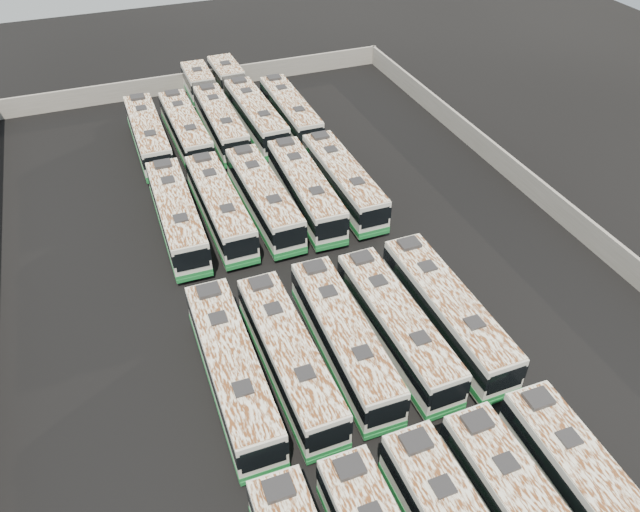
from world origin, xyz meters
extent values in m
plane|color=black|center=(0.00, 0.00, 0.00)|extent=(140.00, 140.00, 0.00)
cube|color=slate|center=(0.00, 36.30, 1.10)|extent=(45.20, 0.30, 2.20)
cube|color=slate|center=(22.30, 0.00, 1.10)|extent=(0.30, 73.20, 2.20)
cube|color=#232326|center=(-7.99, -18.16, 3.54)|extent=(1.42, 1.21, 0.28)
cube|color=#232326|center=(-4.37, -18.29, 3.51)|extent=(1.39, 1.18, 0.28)
cube|color=#232326|center=(-0.67, -20.87, 3.56)|extent=(1.06, 1.06, 0.15)
cube|color=#232326|center=(-0.70, -18.23, 3.61)|extent=(1.45, 1.23, 0.29)
cylinder|color=black|center=(-1.87, -19.56, 0.55)|extent=(0.32, 1.10, 1.10)
cylinder|color=black|center=(0.49, -19.53, 0.55)|extent=(0.32, 1.10, 1.10)
cube|color=#232326|center=(2.91, -20.86, 3.50)|extent=(1.05, 1.05, 0.15)
cube|color=#232326|center=(2.87, -18.26, 3.56)|extent=(1.43, 1.21, 0.28)
cylinder|color=black|center=(1.73, -19.58, 0.54)|extent=(0.32, 1.09, 1.08)
cylinder|color=black|center=(4.05, -19.54, 0.54)|extent=(0.32, 1.09, 1.08)
cube|color=beige|center=(6.70, -23.66, 1.88)|extent=(2.88, 13.10, 2.99)
cube|color=black|center=(6.70, -23.66, 2.37)|extent=(2.94, 13.16, 1.00)
cube|color=white|center=(6.70, -23.66, 3.41)|extent=(2.82, 12.84, 0.08)
cube|color=#232326|center=(6.73, -20.79, 3.52)|extent=(1.05, 1.05, 0.15)
cube|color=#232326|center=(6.76, -18.17, 3.57)|extent=(1.43, 1.21, 0.28)
cylinder|color=black|center=(5.58, -19.47, 0.54)|extent=(0.32, 1.09, 1.09)
cylinder|color=black|center=(7.91, -19.49, 0.54)|extent=(0.32, 1.09, 1.09)
cube|color=beige|center=(-7.94, -8.82, 1.91)|extent=(2.87, 13.30, 3.04)
cube|color=#186D32|center=(-7.94, -8.82, 0.80)|extent=(2.92, 13.35, 0.46)
cube|color=black|center=(-7.94, -8.82, 2.41)|extent=(2.93, 13.36, 1.02)
cube|color=black|center=(-7.99, -15.48, 2.27)|extent=(2.44, 0.08, 1.61)
cube|color=#186D32|center=(-7.99, -15.48, 0.58)|extent=(2.77, 0.12, 0.31)
cube|color=white|center=(-7.94, -8.82, 3.46)|extent=(2.81, 13.04, 0.08)
cube|color=#232326|center=(-7.96, -11.74, 3.58)|extent=(1.06, 1.06, 0.15)
cube|color=#232326|center=(-7.92, -5.90, 3.58)|extent=(1.06, 1.06, 0.15)
cube|color=#232326|center=(-7.89, -3.24, 3.63)|extent=(1.45, 1.23, 0.29)
cylinder|color=black|center=(-9.16, -13.06, 0.55)|extent=(0.32, 1.11, 1.11)
cylinder|color=black|center=(-6.79, -13.08, 0.55)|extent=(0.32, 1.11, 1.11)
cylinder|color=black|center=(-9.09, -4.56, 0.55)|extent=(0.32, 1.11, 1.11)
cylinder|color=black|center=(-6.72, -4.58, 0.55)|extent=(0.32, 1.11, 1.11)
cube|color=beige|center=(-4.41, -9.05, 1.86)|extent=(2.86, 12.95, 2.96)
cube|color=#186D32|center=(-4.41, -9.05, 0.77)|extent=(2.91, 13.00, 0.45)
cube|color=black|center=(-4.41, -9.05, 2.35)|extent=(2.92, 13.01, 0.99)
cube|color=black|center=(-4.33, -15.52, 2.21)|extent=(2.37, 0.09, 1.56)
cube|color=#186D32|center=(-4.33, -15.52, 0.56)|extent=(2.69, 0.13, 0.30)
cube|color=white|center=(-4.41, -9.05, 3.37)|extent=(2.80, 12.69, 0.08)
cube|color=#232326|center=(-4.37, -11.89, 3.48)|extent=(1.04, 1.04, 0.15)
cube|color=#232326|center=(-4.45, -6.21, 3.48)|extent=(1.04, 1.04, 0.15)
cube|color=#232326|center=(-4.48, -3.62, 3.53)|extent=(1.41, 1.20, 0.28)
cylinder|color=black|center=(-5.51, -13.19, 0.54)|extent=(0.32, 1.08, 1.08)
cylinder|color=black|center=(-3.21, -13.16, 0.54)|extent=(0.32, 1.08, 1.08)
cylinder|color=black|center=(-5.61, -4.93, 0.54)|extent=(0.32, 1.08, 1.08)
cylinder|color=black|center=(-3.31, -4.90, 0.54)|extent=(0.32, 1.08, 1.08)
cube|color=beige|center=(-0.66, -8.79, 1.86)|extent=(2.89, 12.95, 2.96)
cube|color=#186D32|center=(-0.66, -8.79, 0.77)|extent=(2.94, 13.00, 0.45)
cube|color=black|center=(-0.66, -8.79, 2.35)|extent=(2.95, 13.01, 0.99)
cube|color=black|center=(-0.76, -15.26, 2.21)|extent=(2.37, 0.10, 1.56)
cube|color=#186D32|center=(-0.76, -15.26, 0.56)|extent=(2.69, 0.14, 0.30)
cube|color=white|center=(-0.66, -8.79, 3.37)|extent=(2.83, 12.69, 0.08)
cube|color=#232326|center=(-0.70, -11.63, 3.48)|extent=(1.04, 1.04, 0.15)
cube|color=#232326|center=(-0.62, -5.95, 3.48)|extent=(1.04, 1.04, 0.15)
cube|color=#232326|center=(-0.58, -3.36, 3.53)|extent=(1.42, 1.21, 0.28)
cylinder|color=black|center=(-1.88, -12.90, 0.54)|extent=(0.32, 1.08, 1.08)
cylinder|color=black|center=(0.43, -12.94, 0.54)|extent=(0.32, 1.08, 1.08)
cylinder|color=black|center=(-1.75, -4.64, 0.54)|extent=(0.32, 1.08, 1.08)
cylinder|color=black|center=(0.56, -4.67, 0.54)|extent=(0.32, 1.08, 1.08)
cube|color=beige|center=(2.96, -8.96, 1.85)|extent=(2.94, 12.89, 2.94)
cube|color=#186D32|center=(2.96, -8.96, 0.77)|extent=(2.99, 12.94, 0.45)
cube|color=black|center=(2.96, -8.96, 2.33)|extent=(3.00, 12.95, 0.98)
cube|color=black|center=(3.09, -15.40, 2.19)|extent=(2.35, 0.11, 1.55)
cube|color=#186D32|center=(3.09, -15.40, 0.56)|extent=(2.68, 0.15, 0.30)
cube|color=white|center=(2.96, -8.96, 3.35)|extent=(2.88, 12.63, 0.07)
cube|color=#232326|center=(3.02, -11.79, 3.46)|extent=(1.04, 1.04, 0.15)
cube|color=#232326|center=(2.90, -6.14, 3.46)|extent=(1.04, 1.04, 0.15)
cube|color=#232326|center=(2.85, -3.57, 3.51)|extent=(1.41, 1.20, 0.28)
cylinder|color=black|center=(1.90, -13.09, 0.53)|extent=(0.32, 1.08, 1.07)
cylinder|color=black|center=(4.19, -13.05, 0.53)|extent=(0.32, 1.08, 1.07)
cylinder|color=black|center=(1.73, -4.88, 0.53)|extent=(0.32, 1.08, 1.07)
cylinder|color=black|center=(4.02, -4.83, 0.53)|extent=(0.32, 1.08, 1.07)
cube|color=beige|center=(6.64, -9.00, 1.90)|extent=(2.89, 13.28, 3.04)
cube|color=#186D32|center=(6.64, -9.00, 0.79)|extent=(2.94, 13.33, 0.46)
cube|color=black|center=(6.64, -9.00, 2.41)|extent=(2.95, 13.34, 1.02)
cube|color=black|center=(6.71, -15.65, 2.26)|extent=(2.43, 0.08, 1.60)
cube|color=#186D32|center=(6.71, -15.65, 0.57)|extent=(2.76, 0.13, 0.31)
cube|color=white|center=(6.64, -9.00, 3.46)|extent=(2.84, 13.01, 0.08)
cube|color=#232326|center=(6.67, -11.92, 3.57)|extent=(1.06, 1.06, 0.15)
cube|color=#232326|center=(6.61, -6.09, 3.57)|extent=(1.06, 1.06, 0.15)
cube|color=#232326|center=(6.59, -3.44, 3.62)|extent=(1.45, 1.23, 0.29)
cylinder|color=black|center=(5.51, -13.25, 0.55)|extent=(0.32, 1.11, 1.10)
cylinder|color=black|center=(7.87, -13.23, 0.55)|extent=(0.32, 1.11, 1.10)
cylinder|color=black|center=(5.42, -4.78, 0.55)|extent=(0.32, 1.11, 1.10)
cylinder|color=black|center=(7.78, -4.75, 0.55)|extent=(0.32, 1.11, 1.10)
cube|color=beige|center=(-7.94, 8.57, 1.89)|extent=(2.93, 13.16, 3.01)
cube|color=#186D32|center=(-7.94, 8.57, 0.79)|extent=(2.98, 13.21, 0.46)
cube|color=black|center=(-7.94, 8.57, 2.38)|extent=(2.99, 13.22, 1.01)
cube|color=black|center=(-8.03, 1.99, 2.24)|extent=(2.41, 0.10, 1.59)
cube|color=#186D32|center=(-8.03, 1.99, 0.57)|extent=(2.73, 0.14, 0.31)
cube|color=white|center=(-7.94, 8.57, 3.42)|extent=(2.87, 12.90, 0.08)
cube|color=#232326|center=(-7.98, 5.68, 3.53)|extent=(1.05, 1.05, 0.15)
cube|color=#232326|center=(-7.89, 11.46, 3.53)|extent=(1.05, 1.05, 0.15)
cube|color=#232326|center=(-7.85, 14.08, 3.59)|extent=(1.44, 1.22, 0.28)
cylinder|color=black|center=(-9.17, 4.39, 0.55)|extent=(0.32, 1.10, 1.09)
cylinder|color=black|center=(-6.83, 4.35, 0.55)|extent=(0.32, 1.10, 1.09)
cylinder|color=black|center=(-9.04, 12.78, 0.55)|extent=(0.32, 1.10, 1.09)
cylinder|color=black|center=(-6.70, 12.75, 0.55)|extent=(0.32, 1.10, 1.09)
cube|color=beige|center=(-4.38, 8.61, 1.86)|extent=(2.85, 12.98, 2.97)
cube|color=#186D32|center=(-4.38, 8.61, 0.78)|extent=(2.91, 13.03, 0.45)
cube|color=black|center=(-4.38, 8.61, 2.35)|extent=(2.92, 13.04, 0.99)
cube|color=black|center=(-4.30, 2.12, 2.21)|extent=(2.37, 0.09, 1.56)
cube|color=#186D32|center=(-4.30, 2.12, 0.56)|extent=(2.70, 0.13, 0.30)
cube|color=white|center=(-4.38, 8.61, 3.38)|extent=(2.80, 12.72, 0.08)
cube|color=#232326|center=(-4.35, 5.76, 3.48)|extent=(1.04, 1.04, 0.15)
cube|color=#232326|center=(-4.42, 11.46, 3.48)|extent=(1.04, 1.04, 0.15)
cube|color=#232326|center=(-4.45, 14.05, 3.54)|extent=(1.42, 1.20, 0.28)
cylinder|color=black|center=(-5.48, 4.45, 0.54)|extent=(0.32, 1.08, 1.08)
cylinder|color=black|center=(-3.18, 4.48, 0.54)|extent=(0.32, 1.08, 1.08)
cylinder|color=black|center=(-5.59, 12.74, 0.54)|extent=(0.32, 1.08, 1.08)
cylinder|color=black|center=(-3.28, 12.77, 0.54)|extent=(0.32, 1.08, 1.08)
cube|color=beige|center=(-0.66, 8.53, 1.88)|extent=(2.97, 13.11, 2.99)
cube|color=#186D32|center=(-0.66, 8.53, 0.78)|extent=(3.02, 13.17, 0.46)
cube|color=black|center=(-0.66, 8.53, 2.37)|extent=(3.03, 13.18, 1.00)
cube|color=black|center=(-0.54, 1.98, 2.23)|extent=(2.40, 0.11, 1.58)
cube|color=#186D32|center=(-0.54, 1.98, 0.57)|extent=(2.72, 0.15, 0.30)
cube|color=white|center=(-0.66, 8.53, 3.41)|extent=(2.91, 12.85, 0.08)
cube|color=#232326|center=(-0.61, 5.65, 3.52)|extent=(1.05, 1.05, 0.15)
cube|color=#232326|center=(-0.72, 11.40, 3.52)|extent=(1.05, 1.05, 0.15)
cube|color=#232326|center=(-0.77, 14.01, 3.57)|extent=(1.44, 1.22, 0.28)
cylinder|color=black|center=(-1.75, 4.33, 0.54)|extent=(0.33, 1.09, 1.09)
cylinder|color=black|center=(0.58, 4.37, 0.54)|extent=(0.33, 1.09, 1.09)
cylinder|color=black|center=(-1.91, 12.68, 0.54)|extent=(0.33, 1.09, 1.09)
cylinder|color=black|center=(0.42, 12.73, 0.54)|extent=(0.33, 1.09, 1.09)
cube|color=beige|center=(3.00, 8.44, 1.90)|extent=(3.07, 13.27, 3.03)
cube|color=#186D32|center=(3.00, 8.44, 0.79)|extent=(3.12, 13.33, 0.46)
cube|color=black|center=(3.00, 8.44, 2.40)|extent=(3.13, 13.34, 1.01)
cube|color=black|center=(2.84, 1.81, 2.26)|extent=(2.42, 0.12, 1.60)
cube|color=#186D32|center=(2.84, 1.81, 0.57)|extent=(2.75, 0.17, 0.31)
cube|color=white|center=(3.00, 8.44, 3.45)|extent=(3.01, 13.01, 0.08)
cube|color=#232326|center=(2.93, 5.53, 3.56)|extent=(1.07, 1.07, 0.15)
cube|color=#232326|center=(3.07, 11.34, 3.56)|extent=(1.07, 1.07, 0.15)
cube|color=#232326|center=(3.14, 13.98, 3.61)|extent=(1.46, 1.25, 0.29)
cylinder|color=black|center=(1.72, 4.24, 0.55)|extent=(0.33, 1.11, 1.10)
cylinder|color=black|center=(4.08, 4.18, 0.55)|extent=(0.33, 1.11, 1.10)
cylinder|color=black|center=(1.93, 12.69, 0.55)|extent=(0.33, 1.11, 1.10)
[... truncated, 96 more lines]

